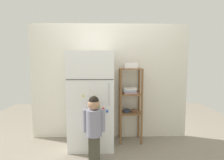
% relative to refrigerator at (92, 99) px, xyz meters
% --- Properties ---
extents(ground_plane, '(6.00, 6.00, 0.00)m').
position_rel_refrigerator_xyz_m(ground_plane, '(0.30, -0.02, -0.78)').
color(ground_plane, gray).
extents(kitchen_wall_back, '(2.82, 0.03, 2.06)m').
position_rel_refrigerator_xyz_m(kitchen_wall_back, '(0.30, 0.34, 0.25)').
color(kitchen_wall_back, silver).
rests_on(kitchen_wall_back, ground).
extents(refrigerator, '(0.71, 0.65, 1.56)m').
position_rel_refrigerator_xyz_m(refrigerator, '(0.00, 0.00, 0.00)').
color(refrigerator, white).
rests_on(refrigerator, ground).
extents(child_standing, '(0.30, 0.22, 0.94)m').
position_rel_refrigerator_xyz_m(child_standing, '(0.07, -0.52, -0.21)').
color(child_standing, '#434134').
rests_on(child_standing, ground).
extents(pantry_shelf_unit, '(0.39, 0.32, 1.28)m').
position_rel_refrigerator_xyz_m(pantry_shelf_unit, '(0.65, 0.15, -0.01)').
color(pantry_shelf_unit, brown).
rests_on(pantry_shelf_unit, ground).
extents(fruit_bin, '(0.21, 0.19, 0.09)m').
position_rel_refrigerator_xyz_m(fruit_bin, '(0.65, 0.13, 0.54)').
color(fruit_bin, white).
rests_on(fruit_bin, pantry_shelf_unit).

